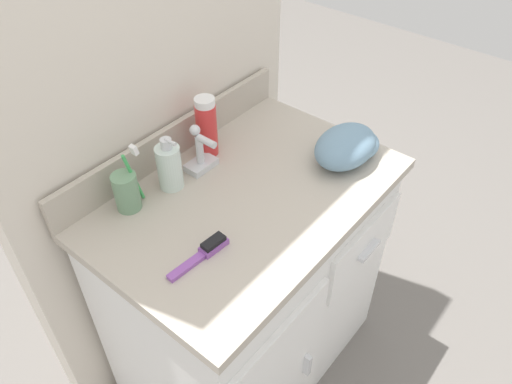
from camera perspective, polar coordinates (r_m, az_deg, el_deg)
name	(u,v)px	position (r m, az deg, el deg)	size (l,w,h in m)	color
ground_plane	(250,353)	(1.97, -0.67, -17.93)	(6.00, 6.00, 0.00)	slate
wall_back	(150,57)	(1.38, -12.07, 14.90)	(1.03, 0.08, 2.20)	beige
vanity	(250,284)	(1.62, -0.71, -10.51)	(0.85, 0.58, 0.81)	white
backsplash	(175,139)	(1.46, -9.23, 5.96)	(0.85, 0.02, 0.10)	#B2A899
sink_faucet	(201,154)	(1.40, -6.35, 4.34)	(0.09, 0.09, 0.14)	silver
toothbrush_cup	(127,191)	(1.30, -14.55, 0.12)	(0.08, 0.06, 0.18)	gray
soap_dispenser	(169,166)	(1.34, -9.87, 2.93)	(0.07, 0.07, 0.16)	silver
shaving_cream_can	(206,127)	(1.43, -5.68, 7.43)	(0.06, 0.06, 0.18)	red
hairbrush	(206,251)	(1.18, -5.76, -6.71)	(0.17, 0.04, 0.03)	purple
hand_towel	(349,146)	(1.45, 10.55, 5.20)	(0.22, 0.15, 0.10)	#6B8EA8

